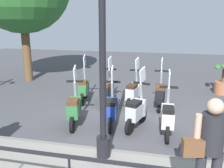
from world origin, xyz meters
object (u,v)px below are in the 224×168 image
at_px(scooter_near_2, 111,109).
at_px(scooter_near_1, 136,110).
at_px(lamp_post_near, 103,58).
at_px(scooter_far_3, 84,88).
at_px(potted_palm, 223,82).
at_px(scooter_near_0, 168,116).
at_px(scooter_near_3, 74,108).
at_px(scooter_far_1, 133,92).
at_px(scooter_far_2, 107,90).
at_px(pedestrian_with_bag, 210,145).
at_px(scooter_far_0, 160,93).

bearing_deg(scooter_near_2, scooter_near_1, -95.68).
relative_size(lamp_post_near, scooter_far_3, 2.81).
distance_m(potted_palm, scooter_near_0, 4.41).
height_order(scooter_near_1, scooter_near_3, same).
distance_m(scooter_near_3, scooter_far_1, 2.20).
bearing_deg(scooter_near_1, scooter_far_2, 52.02).
height_order(pedestrian_with_bag, scooter_far_0, pedestrian_with_bag).
relative_size(scooter_far_2, scooter_far_3, 1.00).
height_order(scooter_near_2, scooter_far_0, same).
relative_size(potted_palm, scooter_near_0, 0.69).
distance_m(pedestrian_with_bag, scooter_near_1, 3.01).
bearing_deg(lamp_post_near, scooter_far_0, -15.39).
height_order(pedestrian_with_bag, scooter_near_1, pedestrian_with_bag).
relative_size(pedestrian_with_bag, scooter_far_0, 1.03).
xyz_separation_m(scooter_near_1, scooter_near_2, (-0.03, 0.65, 0.00)).
relative_size(lamp_post_near, scooter_far_1, 2.81).
bearing_deg(potted_palm, scooter_far_2, 118.87).
height_order(potted_palm, scooter_far_2, scooter_far_2).
bearing_deg(scooter_near_0, scooter_near_2, 79.55).
bearing_deg(potted_palm, scooter_far_1, 125.40).
distance_m(scooter_near_1, scooter_far_3, 2.64).
xyz_separation_m(scooter_near_1, scooter_far_2, (1.59, 1.16, 0.00)).
bearing_deg(scooter_far_1, scooter_far_0, -74.32).
height_order(lamp_post_near, scooter_near_2, lamp_post_near).
relative_size(pedestrian_with_bag, scooter_far_1, 1.03).
bearing_deg(scooter_far_2, scooter_near_2, -159.23).
relative_size(scooter_near_3, scooter_far_1, 1.00).
distance_m(potted_palm, scooter_far_3, 5.13).
bearing_deg(scooter_near_0, scooter_far_2, 44.39).
bearing_deg(scooter_near_3, potted_palm, -59.97).
height_order(scooter_near_2, scooter_far_2, same).
distance_m(pedestrian_with_bag, scooter_near_0, 2.54).
relative_size(lamp_post_near, scooter_near_1, 2.81).
xyz_separation_m(potted_palm, scooter_near_2, (-3.76, 3.37, 0.04)).
bearing_deg(scooter_far_2, scooter_far_0, -84.57).
height_order(scooter_far_1, scooter_far_2, same).
distance_m(lamp_post_near, scooter_near_2, 2.33).
height_order(lamp_post_near, potted_palm, lamp_post_near).
height_order(scooter_far_1, scooter_far_3, same).
bearing_deg(scooter_near_1, scooter_far_3, 65.29).
height_order(scooter_near_0, scooter_far_0, same).
height_order(scooter_near_3, scooter_far_3, same).
bearing_deg(scooter_near_1, scooter_near_0, -90.87).
bearing_deg(scooter_far_3, scooter_far_1, -105.46).
relative_size(potted_palm, scooter_far_0, 0.69).
xyz_separation_m(lamp_post_near, scooter_near_3, (1.53, 1.19, -1.58)).
height_order(lamp_post_near, scooter_far_3, lamp_post_near).
distance_m(scooter_near_2, scooter_far_0, 2.05).
xyz_separation_m(scooter_near_2, scooter_far_3, (1.75, 1.35, 0.00)).
bearing_deg(scooter_far_1, scooter_far_3, 95.90).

